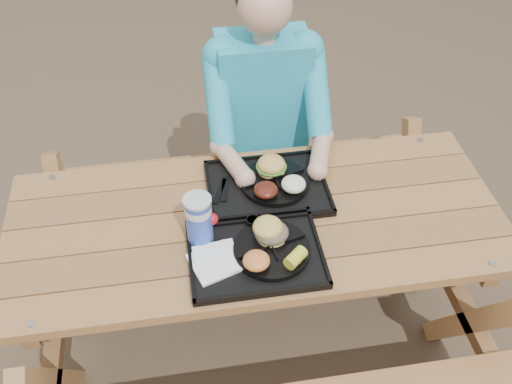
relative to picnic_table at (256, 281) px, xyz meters
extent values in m
plane|color=#999999|center=(0.00, 0.00, -0.38)|extent=(60.00, 60.00, 0.00)
cube|color=black|center=(-0.03, -0.18, 0.39)|extent=(0.45, 0.35, 0.02)
cube|color=black|center=(0.06, 0.14, 0.39)|extent=(0.45, 0.35, 0.02)
cylinder|color=black|center=(0.02, -0.18, 0.41)|extent=(0.26, 0.26, 0.02)
cylinder|color=black|center=(0.09, 0.15, 0.41)|extent=(0.26, 0.26, 0.02)
cube|color=white|center=(-0.17, -0.20, 0.40)|extent=(0.19, 0.19, 0.02)
cylinder|color=#1839B5|center=(-0.21, -0.09, 0.49)|extent=(0.09, 0.09, 0.18)
cylinder|color=black|center=(-0.02, -0.05, 0.41)|extent=(0.05, 0.05, 0.03)
cylinder|color=#C38E15|center=(0.02, -0.06, 0.41)|extent=(0.05, 0.05, 0.03)
ellipsoid|color=orange|center=(-0.04, -0.25, 0.44)|extent=(0.09, 0.09, 0.04)
cube|color=black|center=(-0.10, 0.15, 0.40)|extent=(0.05, 0.14, 0.01)
ellipsoid|color=#501B10|center=(0.05, 0.08, 0.44)|extent=(0.09, 0.09, 0.04)
ellipsoid|color=white|center=(0.15, 0.09, 0.44)|extent=(0.09, 0.09, 0.05)
camera|label=1|loc=(-0.22, -1.40, 1.87)|focal=40.00mm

